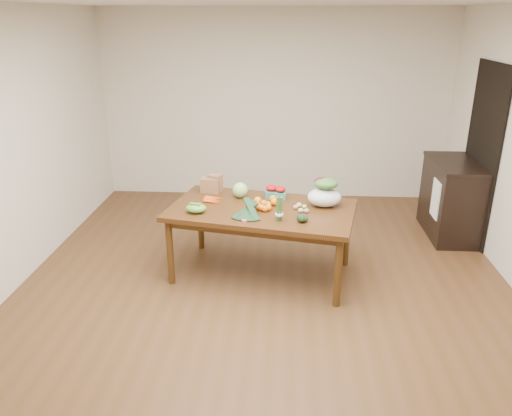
# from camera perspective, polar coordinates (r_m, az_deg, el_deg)

# --- Properties ---
(floor) EXTENTS (6.00, 6.00, 0.00)m
(floor) POSITION_cam_1_polar(r_m,az_deg,el_deg) (4.97, 0.90, -10.04)
(floor) COLOR brown
(floor) RESTS_ON ground
(room_walls) EXTENTS (5.02, 6.02, 2.70)m
(room_walls) POSITION_cam_1_polar(r_m,az_deg,el_deg) (4.43, 1.00, 5.08)
(room_walls) COLOR silver
(room_walls) RESTS_ON floor
(dining_table) EXTENTS (2.01, 1.36, 0.75)m
(dining_table) POSITION_cam_1_polar(r_m,az_deg,el_deg) (5.21, 0.64, -3.84)
(dining_table) COLOR #492C11
(dining_table) RESTS_ON floor
(doorway_dark) EXTENTS (0.02, 1.00, 2.10)m
(doorway_dark) POSITION_cam_1_polar(r_m,az_deg,el_deg) (6.46, 24.36, 5.61)
(doorway_dark) COLOR black
(doorway_dark) RESTS_ON floor
(cabinet) EXTENTS (0.52, 1.02, 0.94)m
(cabinet) POSITION_cam_1_polar(r_m,az_deg,el_deg) (6.58, 21.37, 0.98)
(cabinet) COLOR black
(cabinet) RESTS_ON floor
(dish_towel) EXTENTS (0.02, 0.28, 0.45)m
(dish_towel) POSITION_cam_1_polar(r_m,az_deg,el_deg) (6.26, 19.83, 0.97)
(dish_towel) COLOR white
(dish_towel) RESTS_ON cabinet
(paper_bag) EXTENTS (0.31, 0.28, 0.19)m
(paper_bag) POSITION_cam_1_polar(r_m,az_deg,el_deg) (5.52, -5.21, 2.83)
(paper_bag) COLOR olive
(paper_bag) RESTS_ON dining_table
(cabbage) EXTENTS (0.16, 0.16, 0.16)m
(cabbage) POSITION_cam_1_polar(r_m,az_deg,el_deg) (5.33, -1.82, 2.06)
(cabbage) COLOR #96D078
(cabbage) RESTS_ON dining_table
(strawberry_basket_a) EXTENTS (0.14, 0.14, 0.11)m
(strawberry_basket_a) POSITION_cam_1_polar(r_m,az_deg,el_deg) (5.33, 1.77, 1.77)
(strawberry_basket_a) COLOR red
(strawberry_basket_a) RESTS_ON dining_table
(strawberry_basket_b) EXTENTS (0.14, 0.14, 0.11)m
(strawberry_basket_b) POSITION_cam_1_polar(r_m,az_deg,el_deg) (5.31, 2.79, 1.63)
(strawberry_basket_b) COLOR #B8170C
(strawberry_basket_b) RESTS_ON dining_table
(orange_a) EXTENTS (0.08, 0.08, 0.08)m
(orange_a) POSITION_cam_1_polar(r_m,az_deg,el_deg) (5.15, 0.20, 0.86)
(orange_a) COLOR #FFA30F
(orange_a) RESTS_ON dining_table
(orange_b) EXTENTS (0.07, 0.07, 0.07)m
(orange_b) POSITION_cam_1_polar(r_m,az_deg,el_deg) (5.21, 1.95, 1.07)
(orange_b) COLOR orange
(orange_b) RESTS_ON dining_table
(orange_c) EXTENTS (0.08, 0.08, 0.08)m
(orange_c) POSITION_cam_1_polar(r_m,az_deg,el_deg) (5.11, 2.13, 0.72)
(orange_c) COLOR #F6A30F
(orange_c) RESTS_ON dining_table
(mandarin_cluster) EXTENTS (0.21, 0.21, 0.10)m
(mandarin_cluster) POSITION_cam_1_polar(r_m,az_deg,el_deg) (5.00, 0.90, 0.38)
(mandarin_cluster) COLOR #E55A0E
(mandarin_cluster) RESTS_ON dining_table
(carrots) EXTENTS (0.25, 0.23, 0.03)m
(carrots) POSITION_cam_1_polar(r_m,az_deg,el_deg) (5.26, -4.85, 0.95)
(carrots) COLOR #DD5112
(carrots) RESTS_ON dining_table
(snap_pea_bag) EXTENTS (0.20, 0.15, 0.09)m
(snap_pea_bag) POSITION_cam_1_polar(r_m,az_deg,el_deg) (4.96, -6.87, -0.03)
(snap_pea_bag) COLOR #6AAB39
(snap_pea_bag) RESTS_ON dining_table
(kale_bunch) EXTENTS (0.39, 0.45, 0.16)m
(kale_bunch) POSITION_cam_1_polar(r_m,az_deg,el_deg) (4.79, -1.03, -0.23)
(kale_bunch) COLOR #163217
(kale_bunch) RESTS_ON dining_table
(asparagus_bundle) EXTENTS (0.10, 0.13, 0.26)m
(asparagus_bundle) POSITION_cam_1_polar(r_m,az_deg,el_deg) (4.71, 2.68, -0.04)
(asparagus_bundle) COLOR #49883E
(asparagus_bundle) RESTS_ON dining_table
(potato_a) EXTENTS (0.05, 0.05, 0.04)m
(potato_a) POSITION_cam_1_polar(r_m,az_deg,el_deg) (5.04, 4.56, 0.10)
(potato_a) COLOR tan
(potato_a) RESTS_ON dining_table
(potato_b) EXTENTS (0.06, 0.05, 0.05)m
(potato_b) POSITION_cam_1_polar(r_m,az_deg,el_deg) (4.95, 5.14, -0.28)
(potato_b) COLOR #D5C47A
(potato_b) RESTS_ON dining_table
(potato_c) EXTENTS (0.05, 0.04, 0.04)m
(potato_c) POSITION_cam_1_polar(r_m,az_deg,el_deg) (5.06, 5.55, 0.16)
(potato_c) COLOR #D2C579
(potato_c) RESTS_ON dining_table
(potato_d) EXTENTS (0.06, 0.05, 0.05)m
(potato_d) POSITION_cam_1_polar(r_m,az_deg,el_deg) (5.08, 4.93, 0.33)
(potato_d) COLOR #D3BE7A
(potato_d) RESTS_ON dining_table
(potato_e) EXTENTS (0.05, 0.05, 0.05)m
(potato_e) POSITION_cam_1_polar(r_m,az_deg,el_deg) (4.95, 5.77, -0.31)
(potato_e) COLOR tan
(potato_e) RESTS_ON dining_table
(avocado_a) EXTENTS (0.11, 0.14, 0.08)m
(avocado_a) POSITION_cam_1_polar(r_m,az_deg,el_deg) (4.73, 5.16, -1.14)
(avocado_a) COLOR black
(avocado_a) RESTS_ON dining_table
(avocado_b) EXTENTS (0.10, 0.12, 0.07)m
(avocado_b) POSITION_cam_1_polar(r_m,az_deg,el_deg) (4.74, 5.51, -1.16)
(avocado_b) COLOR black
(avocado_b) RESTS_ON dining_table
(salad_bag) EXTENTS (0.39, 0.32, 0.27)m
(salad_bag) POSITION_cam_1_polar(r_m,az_deg,el_deg) (5.11, 7.84, 1.62)
(salad_bag) COLOR white
(salad_bag) RESTS_ON dining_table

